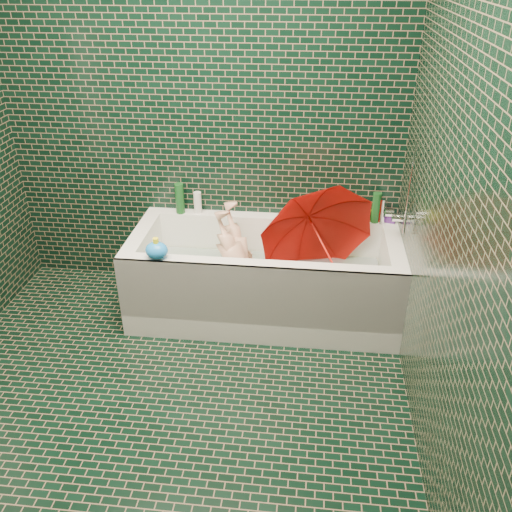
# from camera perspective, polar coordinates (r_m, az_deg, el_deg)

# --- Properties ---
(floor) EXTENTS (2.80, 2.80, 0.00)m
(floor) POSITION_cam_1_polar(r_m,az_deg,el_deg) (2.97, -10.19, -16.37)
(floor) COLOR black
(floor) RESTS_ON ground
(wall_back) EXTENTS (2.80, 0.00, 2.80)m
(wall_back) POSITION_cam_1_polar(r_m,az_deg,el_deg) (3.55, -5.85, 15.22)
(wall_back) COLOR black
(wall_back) RESTS_ON floor
(wall_right) EXTENTS (0.00, 2.80, 2.80)m
(wall_right) POSITION_cam_1_polar(r_m,az_deg,el_deg) (2.22, 20.83, 4.73)
(wall_right) COLOR black
(wall_right) RESTS_ON floor
(bathtub) EXTENTS (1.70, 0.75, 0.55)m
(bathtub) POSITION_cam_1_polar(r_m,az_deg,el_deg) (3.54, 0.88, -3.05)
(bathtub) COLOR white
(bathtub) RESTS_ON floor
(bath_mat) EXTENTS (1.35, 0.47, 0.01)m
(bath_mat) POSITION_cam_1_polar(r_m,az_deg,el_deg) (3.58, 0.90, -3.65)
(bath_mat) COLOR green
(bath_mat) RESTS_ON bathtub
(water) EXTENTS (1.48, 0.53, 0.00)m
(water) POSITION_cam_1_polar(r_m,az_deg,el_deg) (3.51, 0.92, -1.67)
(water) COLOR silver
(water) RESTS_ON bathtub
(faucet) EXTENTS (0.18, 0.19, 0.55)m
(faucet) POSITION_cam_1_polar(r_m,az_deg,el_deg) (3.31, 15.17, 4.53)
(faucet) COLOR silver
(faucet) RESTS_ON wall_right
(child) EXTENTS (0.94, 0.54, 0.40)m
(child) POSITION_cam_1_polar(r_m,az_deg,el_deg) (3.52, -1.67, -1.37)
(child) COLOR tan
(child) RESTS_ON bathtub
(umbrella) EXTENTS (0.99, 1.08, 0.94)m
(umbrella) POSITION_cam_1_polar(r_m,az_deg,el_deg) (3.34, 7.16, 0.97)
(umbrella) COLOR red
(umbrella) RESTS_ON bathtub
(soap_bottle_a) EXTENTS (0.13, 0.13, 0.28)m
(soap_bottle_a) POSITION_cam_1_polar(r_m,az_deg,el_deg) (3.69, 13.50, 3.55)
(soap_bottle_a) COLOR white
(soap_bottle_a) RESTS_ON bathtub
(soap_bottle_b) EXTENTS (0.10, 0.10, 0.18)m
(soap_bottle_b) POSITION_cam_1_polar(r_m,az_deg,el_deg) (3.67, 13.75, 3.37)
(soap_bottle_b) COLOR #4B1F75
(soap_bottle_b) RESTS_ON bathtub
(soap_bottle_c) EXTENTS (0.14, 0.14, 0.16)m
(soap_bottle_c) POSITION_cam_1_polar(r_m,az_deg,el_deg) (3.68, 11.14, 3.71)
(soap_bottle_c) COLOR #14481C
(soap_bottle_c) RESTS_ON bathtub
(bottle_right_tall) EXTENTS (0.06, 0.06, 0.20)m
(bottle_right_tall) POSITION_cam_1_polar(r_m,az_deg,el_deg) (3.63, 12.53, 4.99)
(bottle_right_tall) COLOR #14481C
(bottle_right_tall) RESTS_ON bathtub
(bottle_right_pump) EXTENTS (0.06, 0.06, 0.17)m
(bottle_right_pump) POSITION_cam_1_polar(r_m,az_deg,el_deg) (3.64, 13.13, 4.65)
(bottle_right_pump) COLOR silver
(bottle_right_pump) RESTS_ON bathtub
(bottle_left_tall) EXTENTS (0.08, 0.08, 0.21)m
(bottle_left_tall) POSITION_cam_1_polar(r_m,az_deg,el_deg) (3.71, -8.03, 6.02)
(bottle_left_tall) COLOR #14481C
(bottle_left_tall) RESTS_ON bathtub
(bottle_left_short) EXTENTS (0.06, 0.06, 0.15)m
(bottle_left_short) POSITION_cam_1_polar(r_m,az_deg,el_deg) (3.71, -6.15, 5.61)
(bottle_left_short) COLOR white
(bottle_left_short) RESTS_ON bathtub
(rubber_duck) EXTENTS (0.12, 0.10, 0.10)m
(rubber_duck) POSITION_cam_1_polar(r_m,az_deg,el_deg) (3.65, 11.23, 4.21)
(rubber_duck) COLOR yellow
(rubber_duck) RESTS_ON bathtub
(bath_toy) EXTENTS (0.14, 0.12, 0.13)m
(bath_toy) POSITION_cam_1_polar(r_m,az_deg,el_deg) (3.17, -10.42, 0.62)
(bath_toy) COLOR #1A81F1
(bath_toy) RESTS_ON bathtub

